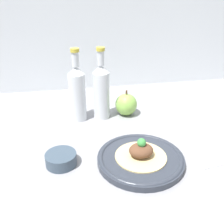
{
  "coord_description": "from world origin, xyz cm",
  "views": [
    {
      "loc": [
        -14.36,
        -67.63,
        47.16
      ],
      "look_at": [
        -0.83,
        5.88,
        9.36
      ],
      "focal_mm": 42.0,
      "sensor_mm": 36.0,
      "label": 1
    }
  ],
  "objects": [
    {
      "name": "dipping_bowl",
      "position": [
        -17.68,
        -5.81,
        1.77
      ],
      "size": [
        8.86,
        8.86,
        3.53
      ],
      "color": "#384756",
      "rests_on": "ground_plane"
    },
    {
      "name": "cider_bottle_right",
      "position": [
        -2.08,
        20.81,
        10.93
      ],
      "size": [
        6.06,
        6.06,
        26.74
      ],
      "color": "silver",
      "rests_on": "ground_plane"
    },
    {
      "name": "napkin",
      "position": [
        27.87,
        -8.48,
        0.4
      ],
      "size": [
        16.99,
        14.45,
        0.8
      ],
      "color": "white",
      "rests_on": "ground_plane"
    },
    {
      "name": "ground_plane",
      "position": [
        0.0,
        0.0,
        -2.0
      ],
      "size": [
        180.0,
        110.0,
        4.0
      ],
      "primitive_type": "cube",
      "color": "gray"
    },
    {
      "name": "plated_food",
      "position": [
        4.79,
        -9.05,
        3.55
      ],
      "size": [
        14.78,
        14.78,
        6.13
      ],
      "color": "#D6BC7F",
      "rests_on": "plate"
    },
    {
      "name": "plate",
      "position": [
        4.79,
        -9.05,
        1.17
      ],
      "size": [
        25.0,
        25.0,
        2.2
      ],
      "color": "#2D333D",
      "rests_on": "ground_plane"
    },
    {
      "name": "cider_bottle_left",
      "position": [
        -10.84,
        20.81,
        10.93
      ],
      "size": [
        6.06,
        6.06,
        26.74
      ],
      "color": "silver",
      "rests_on": "ground_plane"
    },
    {
      "name": "apple",
      "position": [
        7.56,
        21.26,
        4.23
      ],
      "size": [
        8.45,
        8.45,
        10.07
      ],
      "color": "#84B74C",
      "rests_on": "ground_plane"
    }
  ]
}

